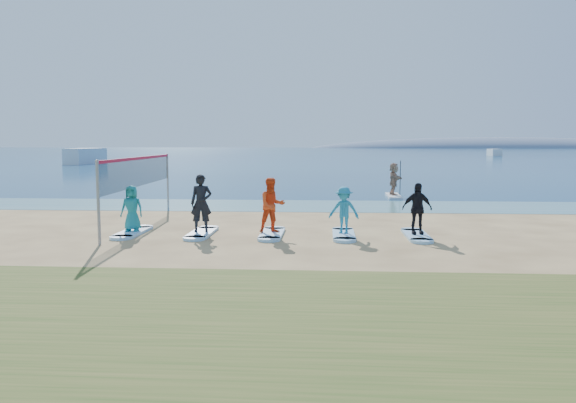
# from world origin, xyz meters

# --- Properties ---
(ground) EXTENTS (600.00, 600.00, 0.00)m
(ground) POSITION_xyz_m (0.00, 0.00, 0.00)
(ground) COLOR tan
(ground) RESTS_ON ground
(shallow_water) EXTENTS (600.00, 600.00, 0.00)m
(shallow_water) POSITION_xyz_m (0.00, 10.50, 0.01)
(shallow_water) COLOR teal
(shallow_water) RESTS_ON ground
(ocean) EXTENTS (600.00, 600.00, 0.00)m
(ocean) POSITION_xyz_m (0.00, 160.00, 0.01)
(ocean) COLOR navy
(ocean) RESTS_ON ground
(island_ridge) EXTENTS (220.00, 56.00, 18.00)m
(island_ridge) POSITION_xyz_m (95.00, 300.00, 0.00)
(island_ridge) COLOR slate
(island_ridge) RESTS_ON ground
(volleyball_net) EXTENTS (0.60, 9.08, 2.50)m
(volleyball_net) POSITION_xyz_m (-6.23, 4.33, 1.90)
(volleyball_net) COLOR gray
(volleyball_net) RESTS_ON ground
(paddleboard) EXTENTS (0.77, 3.02, 0.12)m
(paddleboard) POSITION_xyz_m (4.35, 15.17, 0.06)
(paddleboard) COLOR silver
(paddleboard) RESTS_ON ground
(paddleboarder) EXTENTS (0.75, 1.69, 1.76)m
(paddleboarder) POSITION_xyz_m (4.35, 15.17, 1.00)
(paddleboarder) COLOR tan
(paddleboarder) RESTS_ON paddleboard
(boat_offshore_a) EXTENTS (3.30, 7.79, 2.18)m
(boat_offshore_a) POSITION_xyz_m (-32.78, 60.21, 0.00)
(boat_offshore_a) COLOR silver
(boat_offshore_a) RESTS_ON ground
(boat_offshore_b) EXTENTS (2.20, 5.43, 1.54)m
(boat_offshore_b) POSITION_xyz_m (38.28, 112.78, 0.00)
(boat_offshore_b) COLOR silver
(boat_offshore_b) RESTS_ON ground
(surfboard_0) EXTENTS (0.70, 2.20, 0.09)m
(surfboard_0) POSITION_xyz_m (-5.74, 1.98, 0.04)
(surfboard_0) COLOR #9ED3F5
(surfboard_0) RESTS_ON ground
(student_0) EXTENTS (0.75, 0.50, 1.50)m
(student_0) POSITION_xyz_m (-5.74, 1.98, 0.84)
(student_0) COLOR teal
(student_0) RESTS_ON surfboard_0
(surfboard_1) EXTENTS (0.70, 2.20, 0.09)m
(surfboard_1) POSITION_xyz_m (-3.43, 1.98, 0.04)
(surfboard_1) COLOR #9ED3F5
(surfboard_1) RESTS_ON ground
(student_1) EXTENTS (0.74, 0.55, 1.88)m
(student_1) POSITION_xyz_m (-3.43, 1.98, 1.03)
(student_1) COLOR black
(student_1) RESTS_ON surfboard_1
(surfboard_2) EXTENTS (0.70, 2.20, 0.09)m
(surfboard_2) POSITION_xyz_m (-1.11, 1.98, 0.04)
(surfboard_2) COLOR #9ED3F5
(surfboard_2) RESTS_ON ground
(student_2) EXTENTS (1.05, 0.95, 1.78)m
(student_2) POSITION_xyz_m (-1.11, 1.98, 0.98)
(student_2) COLOR #DF4217
(student_2) RESTS_ON surfboard_2
(surfboard_3) EXTENTS (0.70, 2.20, 0.09)m
(surfboard_3) POSITION_xyz_m (1.20, 1.98, 0.04)
(surfboard_3) COLOR #9ED3F5
(surfboard_3) RESTS_ON ground
(student_3) EXTENTS (1.06, 0.74, 1.50)m
(student_3) POSITION_xyz_m (1.20, 1.98, 0.84)
(student_3) COLOR teal
(student_3) RESTS_ON surfboard_3
(surfboard_4) EXTENTS (0.70, 2.20, 0.09)m
(surfboard_4) POSITION_xyz_m (3.52, 1.98, 0.04)
(surfboard_4) COLOR #9ED3F5
(surfboard_4) RESTS_ON ground
(student_4) EXTENTS (1.00, 0.51, 1.63)m
(student_4) POSITION_xyz_m (3.52, 1.98, 0.91)
(student_4) COLOR black
(student_4) RESTS_ON surfboard_4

